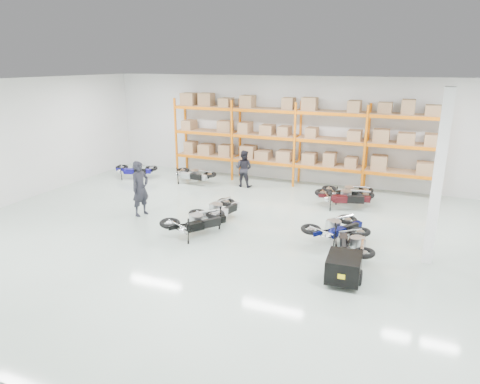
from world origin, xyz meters
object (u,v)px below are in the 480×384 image
at_px(moto_blue_centre, 335,224).
at_px(moto_back_d, 345,193).
at_px(moto_touring_right, 354,238).
at_px(person_left, 140,189).
at_px(trailer, 344,268).
at_px(person_back, 244,169).
at_px(moto_back_c, 348,189).
at_px(moto_back_b, 193,172).
at_px(moto_black_far_left, 196,218).
at_px(moto_back_a, 135,167).
at_px(moto_silver_left, 218,206).

height_order(moto_blue_centre, moto_back_d, moto_back_d).
height_order(moto_touring_right, person_left, person_left).
distance_m(trailer, person_left, 7.53).
height_order(moto_back_d, person_left, person_left).
bearing_deg(person_back, moto_back_c, 175.45).
xyz_separation_m(moto_blue_centre, moto_back_c, (-0.23, 3.89, -0.04)).
relative_size(moto_touring_right, person_left, 0.90).
relative_size(moto_touring_right, moto_back_b, 0.99).
height_order(moto_back_c, person_left, person_left).
bearing_deg(moto_back_c, person_left, 108.35).
xyz_separation_m(moto_back_c, person_left, (-6.31, -4.20, 0.44)).
bearing_deg(moto_blue_centre, person_back, -8.04).
distance_m(moto_back_b, moto_back_c, 6.58).
distance_m(person_left, person_back, 4.99).
relative_size(moto_back_c, person_back, 1.06).
bearing_deg(moto_black_far_left, moto_touring_right, -140.43).
height_order(moto_touring_right, person_back, person_back).
xyz_separation_m(moto_back_a, moto_back_b, (2.85, 0.24, 0.01)).
distance_m(moto_blue_centre, moto_back_b, 7.85).
bearing_deg(trailer, moto_back_c, 95.17).
bearing_deg(moto_blue_centre, moto_silver_left, 33.35).
distance_m(moto_back_b, person_back, 2.24).
distance_m(moto_silver_left, moto_back_a, 6.82).
distance_m(moto_blue_centre, moto_black_far_left, 4.12).
height_order(trailer, moto_back_b, moto_back_b).
distance_m(moto_back_c, moto_back_d, 0.76).
bearing_deg(person_back, moto_black_far_left, 97.91).
bearing_deg(moto_back_c, trailer, 172.78).
bearing_deg(moto_touring_right, moto_back_a, 145.71).
height_order(moto_black_far_left, moto_back_d, moto_black_far_left).
xyz_separation_m(moto_blue_centre, moto_back_d, (-0.24, 3.13, 0.02)).
distance_m(moto_touring_right, person_back, 7.39).
bearing_deg(moto_black_far_left, moto_back_b, -24.92).
bearing_deg(moto_black_far_left, trailer, -159.89).
relative_size(moto_back_b, person_back, 1.11).
xyz_separation_m(moto_black_far_left, trailer, (4.61, -1.28, -0.16)).
bearing_deg(moto_back_c, moto_back_b, 74.64).
height_order(moto_silver_left, trailer, moto_silver_left).
distance_m(moto_silver_left, person_back, 4.28).
bearing_deg(trailer, moto_black_far_left, 161.63).
relative_size(moto_touring_right, person_back, 1.10).
height_order(moto_touring_right, moto_back_c, moto_touring_right).
distance_m(moto_black_far_left, moto_back_a, 7.47).
distance_m(moto_back_a, person_left, 5.06).
relative_size(moto_blue_centre, moto_black_far_left, 0.96).
relative_size(moto_black_far_left, trailer, 1.11).
distance_m(moto_back_d, person_back, 4.55).
xyz_separation_m(moto_black_far_left, person_back, (-0.68, 5.47, 0.21)).
xyz_separation_m(moto_back_d, person_back, (-4.39, 1.17, 0.22)).
xyz_separation_m(moto_blue_centre, person_left, (-6.54, -0.31, 0.41)).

